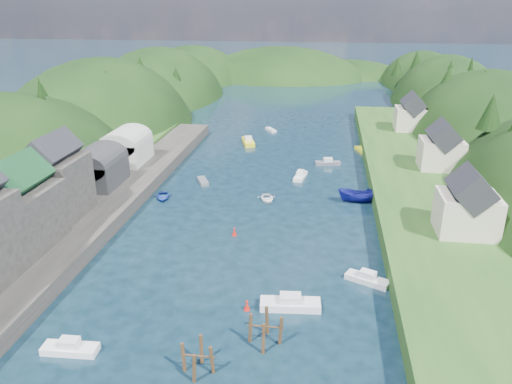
% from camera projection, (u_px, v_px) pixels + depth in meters
% --- Properties ---
extents(ground, '(600.00, 600.00, 0.00)m').
position_uv_depth(ground, '(273.00, 170.00, 92.34)').
color(ground, black).
rests_on(ground, ground).
extents(hillside_left, '(44.00, 245.56, 52.00)m').
position_uv_depth(hillside_left, '(104.00, 161.00, 124.23)').
color(hillside_left, black).
rests_on(hillside_left, ground).
extents(hillside_right, '(36.00, 245.56, 48.00)m').
position_uv_depth(hillside_right, '(483.00, 175.00, 112.19)').
color(hillside_right, black).
rests_on(hillside_right, ground).
extents(far_hills, '(103.00, 68.00, 44.00)m').
position_uv_depth(far_hills, '(307.00, 102.00, 210.59)').
color(far_hills, black).
rests_on(far_hills, ground).
extents(hill_trees, '(91.34, 147.41, 12.17)m').
position_uv_depth(hill_trees, '(289.00, 95.00, 102.36)').
color(hill_trees, black).
rests_on(hill_trees, ground).
extents(quay_left, '(12.00, 110.00, 2.00)m').
position_uv_depth(quay_left, '(72.00, 225.00, 67.43)').
color(quay_left, '#2D2B28').
rests_on(quay_left, ground).
extents(terrace_left_grass, '(12.00, 110.00, 2.50)m').
position_uv_depth(terrace_left_grass, '(24.00, 220.00, 68.26)').
color(terrace_left_grass, '#234719').
rests_on(terrace_left_grass, ground).
extents(boat_sheds, '(7.00, 21.00, 7.50)m').
position_uv_depth(boat_sheds, '(112.00, 154.00, 83.70)').
color(boat_sheds, '#2D2D30').
rests_on(boat_sheds, quay_left).
extents(terrace_right, '(16.00, 120.00, 2.40)m').
position_uv_depth(terrace_right, '(422.00, 189.00, 79.39)').
color(terrace_right, '#234719').
rests_on(terrace_right, ground).
extents(right_bank_cottages, '(9.00, 59.24, 8.41)m').
position_uv_depth(right_bank_cottages, '(435.00, 148.00, 85.02)').
color(right_bank_cottages, beige).
rests_on(right_bank_cottages, terrace_right).
extents(piling_cluster_near, '(2.95, 2.78, 3.38)m').
position_uv_depth(piling_cluster_near, '(198.00, 361.00, 41.82)').
color(piling_cluster_near, '#382314').
rests_on(piling_cluster_near, ground).
extents(piling_cluster_far, '(3.33, 3.09, 3.58)m').
position_uv_depth(piling_cluster_far, '(265.00, 332.00, 45.36)').
color(piling_cluster_far, '#382314').
rests_on(piling_cluster_far, ground).
extents(channel_buoy_near, '(0.70, 0.70, 1.10)m').
position_uv_depth(channel_buoy_near, '(247.00, 306.00, 50.49)').
color(channel_buoy_near, '#B1170E').
rests_on(channel_buoy_near, ground).
extents(channel_buoy_far, '(0.70, 0.70, 1.10)m').
position_uv_depth(channel_buoy_far, '(234.00, 232.00, 66.51)').
color(channel_buoy_far, '#B1170E').
rests_on(channel_buoy_far, ground).
extents(moored_boats, '(36.26, 93.05, 2.34)m').
position_uv_depth(moored_boats, '(283.00, 207.00, 74.31)').
color(moored_boats, white).
rests_on(moored_boats, ground).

